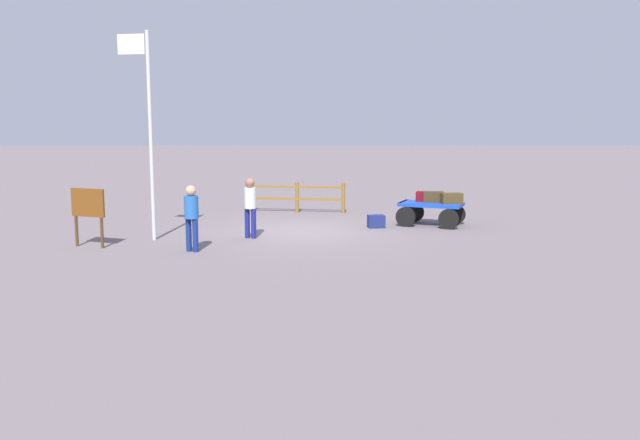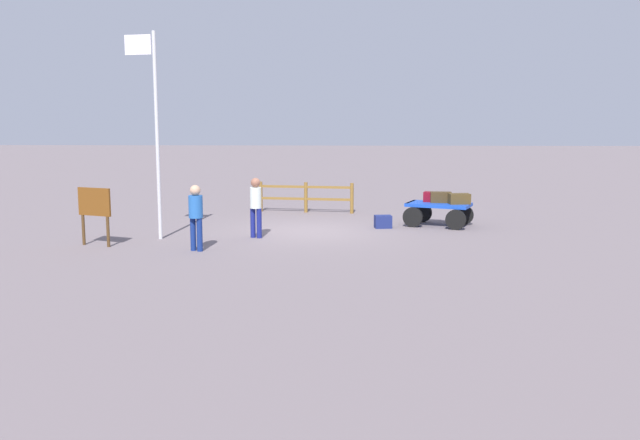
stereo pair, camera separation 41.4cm
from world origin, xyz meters
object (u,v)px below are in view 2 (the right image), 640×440
object	(u,v)px
suitcase_grey	(433,197)
suitcase_dark	(459,199)
worker_lead	(256,203)
flagpole	(154,121)
suitcase_maroon	(441,197)
signboard	(95,207)
luggage_cart	(438,210)
suitcase_tan	(383,222)
worker_trailing	(196,212)

from	to	relation	value
suitcase_grey	suitcase_dark	bearing A→B (deg)	145.10
worker_lead	flagpole	size ratio (longest dim) A/B	0.30
suitcase_maroon	flagpole	distance (m)	8.74
suitcase_dark	signboard	world-z (taller)	signboard
luggage_cart	suitcase_tan	bearing A→B (deg)	15.62
suitcase_maroon	signboard	world-z (taller)	signboard
worker_lead	suitcase_grey	bearing A→B (deg)	-153.37
suitcase_maroon	flagpole	xyz separation A→B (m)	(8.00, 2.67, 2.31)
suitcase_dark	suitcase_tan	bearing A→B (deg)	6.73
suitcase_grey	worker_trailing	xyz separation A→B (m)	(6.37, 4.50, 0.12)
worker_lead	flagpole	distance (m)	3.46
suitcase_dark	worker_lead	bearing A→B (deg)	19.58
luggage_cart	worker_lead	world-z (taller)	worker_lead
suitcase_maroon	suitcase_grey	size ratio (longest dim) A/B	1.01
suitcase_tan	worker_lead	size ratio (longest dim) A/B	0.33
luggage_cart	suitcase_tan	world-z (taller)	luggage_cart
suitcase_dark	worker_lead	distance (m)	6.21
suitcase_dark	worker_trailing	xyz separation A→B (m)	(7.09, 4.01, 0.12)
suitcase_maroon	suitcase_grey	xyz separation A→B (m)	(0.21, -0.18, -0.01)
luggage_cart	suitcase_grey	bearing A→B (deg)	-68.56
worker_lead	worker_trailing	size ratio (longest dim) A/B	1.00
signboard	suitcase_maroon	bearing A→B (deg)	-158.11
suitcase_grey	signboard	bearing A→B (deg)	23.29
worker_lead	flagpole	bearing A→B (deg)	5.85
suitcase_tan	luggage_cart	bearing A→B (deg)	-164.38
worker_trailing	signboard	distance (m)	2.79
signboard	suitcase_tan	bearing A→B (deg)	-157.29
suitcase_grey	worker_lead	world-z (taller)	worker_lead
suitcase_dark	suitcase_tan	size ratio (longest dim) A/B	1.22
suitcase_maroon	suitcase_tan	bearing A→B (deg)	18.32
worker_lead	signboard	bearing A→B (deg)	18.69
suitcase_grey	signboard	xyz separation A→B (m)	(9.10, 3.92, 0.14)
suitcase_tan	flagpole	distance (m)	7.20
worker_trailing	signboard	xyz separation A→B (m)	(2.73, -0.59, 0.03)
suitcase_grey	worker_trailing	distance (m)	7.81
worker_lead	signboard	xyz separation A→B (m)	(3.96, 1.34, 0.04)
suitcase_tan	flagpole	world-z (taller)	flagpole
suitcase_dark	worker_trailing	world-z (taller)	worker_trailing
suitcase_grey	worker_lead	xyz separation A→B (m)	(5.14, 2.58, 0.10)
suitcase_grey	flagpole	xyz separation A→B (m)	(7.79, 2.85, 2.32)
worker_trailing	suitcase_dark	bearing A→B (deg)	-150.51
worker_lead	signboard	size ratio (longest dim) A/B	1.10
suitcase_dark	flagpole	bearing A→B (deg)	15.47
suitcase_dark	flagpole	distance (m)	9.12
worker_trailing	flagpole	size ratio (longest dim) A/B	0.30
flagpole	suitcase_tan	bearing A→B (deg)	-161.48
suitcase_dark	suitcase_grey	world-z (taller)	suitcase_dark
suitcase_maroon	suitcase_tan	size ratio (longest dim) A/B	1.19
suitcase_grey	suitcase_tan	world-z (taller)	suitcase_grey
suitcase_maroon	worker_lead	distance (m)	5.86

